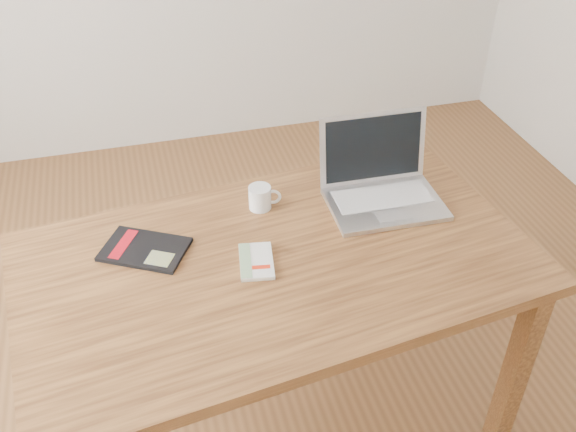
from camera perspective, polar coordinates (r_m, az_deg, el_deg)
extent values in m
plane|color=brown|center=(2.48, -2.57, -15.91)|extent=(4.00, 4.00, 0.00)
cube|color=brown|center=(1.89, -0.99, -4.21)|extent=(1.58, 1.03, 0.04)
cube|color=brown|center=(2.23, 19.69, -12.54)|extent=(0.07, 0.07, 0.71)
cube|color=brown|center=(2.34, -20.21, -9.70)|extent=(0.07, 0.07, 0.71)
cube|color=brown|center=(2.62, 10.05, -1.85)|extent=(0.07, 0.07, 0.71)
cube|color=silver|center=(1.86, -2.83, -4.07)|extent=(0.12, 0.17, 0.01)
cube|color=white|center=(1.85, -2.83, -4.04)|extent=(0.12, 0.17, 0.01)
cube|color=gray|center=(1.85, -3.81, -3.94)|extent=(0.06, 0.16, 0.00)
cube|color=red|center=(1.82, -2.41, -4.55)|extent=(0.05, 0.02, 0.00)
cube|color=black|center=(1.94, -12.61, -2.91)|extent=(0.29, 0.26, 0.01)
cube|color=#A80C17|center=(1.97, -14.42, -2.43)|extent=(0.10, 0.14, 0.00)
cube|color=gray|center=(1.89, -11.35, -3.73)|extent=(0.09, 0.09, 0.00)
cube|color=silver|center=(2.10, 8.64, 1.06)|extent=(0.37, 0.26, 0.02)
cube|color=silver|center=(2.11, 8.37, 1.73)|extent=(0.32, 0.14, 0.00)
cube|color=#BCBCC1|center=(2.03, 9.41, 0.05)|extent=(0.11, 0.06, 0.00)
cube|color=silver|center=(2.14, 7.56, 6.06)|extent=(0.36, 0.06, 0.24)
cube|color=black|center=(2.14, 7.60, 6.02)|extent=(0.33, 0.05, 0.21)
cylinder|color=white|center=(2.05, -2.52, 1.66)|extent=(0.07, 0.07, 0.08)
cylinder|color=black|center=(2.03, -2.54, 2.46)|extent=(0.06, 0.06, 0.01)
torus|color=white|center=(2.05, -1.34, 1.71)|extent=(0.05, 0.02, 0.05)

